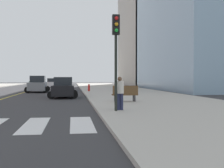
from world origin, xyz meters
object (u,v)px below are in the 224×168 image
at_px(car_gray_third, 38,85).
at_px(fire_hydrant, 89,88).
at_px(car_black_nearest, 63,88).
at_px(car_green_fifth, 35,82).
at_px(car_blue_fourth, 66,85).
at_px(car_white_second, 52,83).
at_px(park_bench, 125,94).
at_px(pedestrian_waiting_east, 120,92).
at_px(traffic_light_near_corner, 116,44).

bearing_deg(car_gray_third, fire_hydrant, 168.19).
height_order(car_black_nearest, car_green_fifth, car_black_nearest).
relative_size(car_black_nearest, car_blue_fourth, 1.10).
distance_m(car_white_second, fire_hydrant, 20.28).
relative_size(park_bench, pedestrian_waiting_east, 1.05).
relative_size(car_green_fifth, traffic_light_near_corner, 0.84).
relative_size(car_gray_third, traffic_light_near_corner, 0.96).
bearing_deg(traffic_light_near_corner, car_black_nearest, -76.31).
height_order(car_gray_third, car_blue_fourth, car_gray_third).
relative_size(car_white_second, car_gray_third, 0.82).
height_order(car_black_nearest, pedestrian_waiting_east, same).
bearing_deg(car_gray_third, park_bench, 113.44).
height_order(car_blue_fourth, traffic_light_near_corner, traffic_light_near_corner).
relative_size(car_blue_fourth, pedestrian_waiting_east, 2.21).
height_order(car_white_second, car_green_fifth, car_green_fifth).
distance_m(car_blue_fourth, car_green_fifth, 20.99).
bearing_deg(car_gray_third, car_white_second, -92.58).
bearing_deg(fire_hydrant, car_gray_third, 169.39).
bearing_deg(car_green_fifth, fire_hydrant, -66.20).
relative_size(traffic_light_near_corner, park_bench, 2.66).
xyz_separation_m(car_white_second, car_green_fifth, (-3.72, 5.71, 0.03)).
relative_size(car_black_nearest, car_gray_third, 0.91).
xyz_separation_m(car_green_fifth, park_bench, (11.24, -41.26, -0.14)).
distance_m(car_black_nearest, car_white_second, 28.96).
bearing_deg(fire_hydrant, park_bench, -84.32).
bearing_deg(car_white_second, car_gray_third, 88.67).
height_order(car_black_nearest, park_bench, car_black_nearest).
relative_size(traffic_light_near_corner, pedestrian_waiting_east, 2.79).
bearing_deg(car_gray_third, car_blue_fourth, -131.17).
relative_size(car_black_nearest, park_bench, 2.32).
bearing_deg(car_green_fifth, car_blue_fourth, -68.76).
bearing_deg(traffic_light_near_corner, car_blue_fourth, -83.38).
height_order(car_green_fifth, park_bench, car_green_fifth).
bearing_deg(traffic_light_near_corner, car_gray_third, -74.21).
xyz_separation_m(traffic_light_near_corner, park_bench, (1.48, 5.55, -2.86)).
bearing_deg(car_green_fifth, traffic_light_near_corner, -75.41).
distance_m(car_white_second, traffic_light_near_corner, 41.63).
relative_size(car_gray_third, fire_hydrant, 5.24).
height_order(car_green_fifth, fire_hydrant, car_green_fifth).
bearing_deg(car_gray_third, car_black_nearest, 106.98).
bearing_deg(park_bench, fire_hydrant, 3.86).
bearing_deg(car_white_second, car_green_fifth, -56.84).
bearing_deg(car_black_nearest, car_white_second, -83.70).
height_order(car_white_second, traffic_light_near_corner, traffic_light_near_corner).
bearing_deg(car_blue_fourth, fire_hydrant, 120.40).
distance_m(car_black_nearest, pedestrian_waiting_east, 12.33).
bearing_deg(park_bench, pedestrian_waiting_east, 164.83).
relative_size(car_blue_fourth, traffic_light_near_corner, 0.79).
xyz_separation_m(car_green_fifth, fire_hydrant, (9.63, -25.11, -0.25)).
bearing_deg(traffic_light_near_corner, car_white_second, -81.64).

